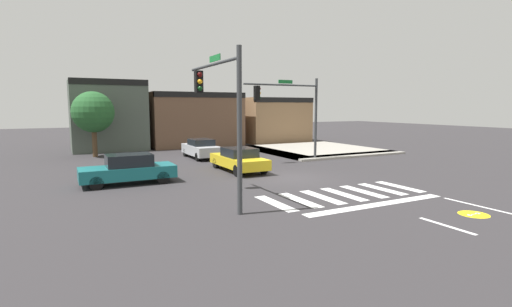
{
  "coord_description": "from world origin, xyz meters",
  "views": [
    {
      "loc": [
        -10.89,
        -17.17,
        3.81
      ],
      "look_at": [
        -1.15,
        1.56,
        1.19
      ],
      "focal_mm": 26.72,
      "sensor_mm": 36.0,
      "label": 1
    }
  ],
  "objects_px": {
    "car_teal": "(128,169)",
    "traffic_signal_northeast": "(291,104)",
    "roadside_tree": "(93,112)",
    "traffic_signal_southwest": "(219,100)",
    "car_yellow": "(239,159)",
    "car_silver": "(201,148)"
  },
  "relations": [
    {
      "from": "car_teal",
      "to": "car_yellow",
      "type": "bearing_deg",
      "value": 8.2
    },
    {
      "from": "car_teal",
      "to": "traffic_signal_southwest",
      "type": "bearing_deg",
      "value": -64.8
    },
    {
      "from": "car_yellow",
      "to": "car_teal",
      "type": "bearing_deg",
      "value": -81.8
    },
    {
      "from": "car_teal",
      "to": "roadside_tree",
      "type": "xyz_separation_m",
      "value": [
        -0.56,
        11.84,
        2.64
      ]
    },
    {
      "from": "traffic_signal_northeast",
      "to": "car_silver",
      "type": "bearing_deg",
      "value": -43.16
    },
    {
      "from": "traffic_signal_southwest",
      "to": "roadside_tree",
      "type": "distance_m",
      "value": 17.7
    },
    {
      "from": "car_yellow",
      "to": "traffic_signal_southwest",
      "type": "bearing_deg",
      "value": -30.53
    },
    {
      "from": "traffic_signal_southwest",
      "to": "car_silver",
      "type": "distance_m",
      "value": 13.89
    },
    {
      "from": "car_teal",
      "to": "traffic_signal_northeast",
      "type": "bearing_deg",
      "value": 14.04
    },
    {
      "from": "traffic_signal_northeast",
      "to": "car_teal",
      "type": "xyz_separation_m",
      "value": [
        -11.25,
        -2.81,
        -3.24
      ]
    },
    {
      "from": "car_yellow",
      "to": "car_teal",
      "type": "distance_m",
      "value": 6.51
    },
    {
      "from": "car_teal",
      "to": "roadside_tree",
      "type": "distance_m",
      "value": 12.14
    },
    {
      "from": "car_silver",
      "to": "traffic_signal_northeast",
      "type": "bearing_deg",
      "value": 46.84
    },
    {
      "from": "traffic_signal_northeast",
      "to": "car_silver",
      "type": "distance_m",
      "value": 7.45
    },
    {
      "from": "traffic_signal_southwest",
      "to": "roadside_tree",
      "type": "height_order",
      "value": "traffic_signal_southwest"
    },
    {
      "from": "car_silver",
      "to": "roadside_tree",
      "type": "bearing_deg",
      "value": -122.72
    },
    {
      "from": "car_teal",
      "to": "roadside_tree",
      "type": "bearing_deg",
      "value": 92.7
    },
    {
      "from": "car_yellow",
      "to": "car_teal",
      "type": "relative_size",
      "value": 1.04
    },
    {
      "from": "traffic_signal_southwest",
      "to": "car_silver",
      "type": "xyz_separation_m",
      "value": [
        3.74,
        12.95,
        -3.35
      ]
    },
    {
      "from": "traffic_signal_northeast",
      "to": "roadside_tree",
      "type": "relative_size",
      "value": 1.17
    },
    {
      "from": "car_silver",
      "to": "car_teal",
      "type": "bearing_deg",
      "value": -40.69
    },
    {
      "from": "traffic_signal_southwest",
      "to": "traffic_signal_northeast",
      "type": "relative_size",
      "value": 1.01
    }
  ]
}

